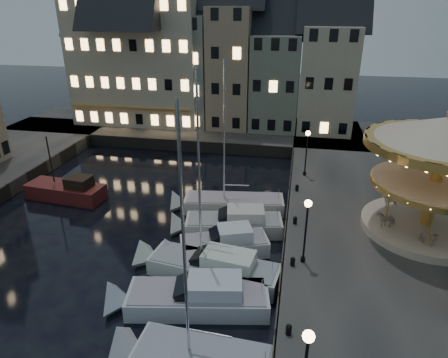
% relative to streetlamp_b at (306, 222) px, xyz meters
% --- Properties ---
extents(ground, '(160.00, 160.00, 0.00)m').
position_rel_streetlamp_b_xyz_m(ground, '(-7.20, -1.00, -4.02)').
color(ground, black).
rests_on(ground, ground).
extents(quay_east, '(16.00, 56.00, 1.30)m').
position_rel_streetlamp_b_xyz_m(quay_east, '(6.80, 5.00, -3.37)').
color(quay_east, '#474442').
rests_on(quay_east, ground).
extents(quay_north, '(44.00, 12.00, 1.30)m').
position_rel_streetlamp_b_xyz_m(quay_north, '(-15.20, 27.00, -3.37)').
color(quay_north, '#474442').
rests_on(quay_north, ground).
extents(quaywall_e, '(0.15, 44.00, 1.30)m').
position_rel_streetlamp_b_xyz_m(quaywall_e, '(-1.20, 5.00, -3.37)').
color(quaywall_e, '#47423A').
rests_on(quaywall_e, ground).
extents(quaywall_n, '(48.00, 0.15, 1.30)m').
position_rel_streetlamp_b_xyz_m(quaywall_n, '(-13.20, 21.00, -3.37)').
color(quaywall_n, '#47423A').
rests_on(quaywall_n, ground).
extents(streetlamp_b, '(0.44, 0.44, 4.17)m').
position_rel_streetlamp_b_xyz_m(streetlamp_b, '(0.00, 0.00, 0.00)').
color(streetlamp_b, black).
rests_on(streetlamp_b, quay_east).
extents(streetlamp_c, '(0.44, 0.44, 4.17)m').
position_rel_streetlamp_b_xyz_m(streetlamp_c, '(0.00, 13.50, 0.00)').
color(streetlamp_c, black).
rests_on(streetlamp_c, quay_east).
extents(bollard_a, '(0.30, 0.30, 0.57)m').
position_rel_streetlamp_b_xyz_m(bollard_a, '(-0.60, -6.00, -2.41)').
color(bollard_a, black).
rests_on(bollard_a, quay_east).
extents(bollard_b, '(0.30, 0.30, 0.57)m').
position_rel_streetlamp_b_xyz_m(bollard_b, '(-0.60, -0.50, -2.41)').
color(bollard_b, black).
rests_on(bollard_b, quay_east).
extents(bollard_c, '(0.30, 0.30, 0.57)m').
position_rel_streetlamp_b_xyz_m(bollard_c, '(-0.60, 4.50, -2.41)').
color(bollard_c, black).
rests_on(bollard_c, quay_east).
extents(bollard_d, '(0.30, 0.30, 0.57)m').
position_rel_streetlamp_b_xyz_m(bollard_d, '(-0.60, 10.00, -2.41)').
color(bollard_d, black).
rests_on(bollard_d, quay_east).
extents(townhouse_na, '(5.50, 8.00, 12.80)m').
position_rel_streetlamp_b_xyz_m(townhouse_na, '(-26.70, 29.00, 3.76)').
color(townhouse_na, gray).
rests_on(townhouse_na, quay_north).
extents(townhouse_nb, '(6.16, 8.00, 13.80)m').
position_rel_streetlamp_b_xyz_m(townhouse_nb, '(-21.25, 29.00, 4.26)').
color(townhouse_nb, gray).
rests_on(townhouse_nb, quay_north).
extents(townhouse_nc, '(6.82, 8.00, 14.80)m').
position_rel_streetlamp_b_xyz_m(townhouse_nc, '(-15.20, 29.00, 4.76)').
color(townhouse_nc, gray).
rests_on(townhouse_nc, quay_north).
extents(townhouse_nd, '(5.50, 8.00, 15.80)m').
position_rel_streetlamp_b_xyz_m(townhouse_nd, '(-9.45, 29.00, 5.26)').
color(townhouse_nd, '#9D8669').
rests_on(townhouse_nd, quay_north).
extents(townhouse_ne, '(6.16, 8.00, 12.80)m').
position_rel_streetlamp_b_xyz_m(townhouse_ne, '(-4.00, 29.00, 3.76)').
color(townhouse_ne, slate).
rests_on(townhouse_ne, quay_north).
extents(townhouse_nf, '(6.82, 8.00, 13.80)m').
position_rel_streetlamp_b_xyz_m(townhouse_nf, '(2.05, 29.00, 4.26)').
color(townhouse_nf, tan).
rests_on(townhouse_nf, quay_north).
extents(hotel_corner, '(17.60, 9.00, 16.80)m').
position_rel_streetlamp_b_xyz_m(hotel_corner, '(-21.20, 29.00, 5.76)').
color(hotel_corner, '#C1B298').
rests_on(hotel_corner, quay_north).
extents(motorboat_b, '(8.92, 3.99, 2.15)m').
position_rel_streetlamp_b_xyz_m(motorboat_b, '(-6.01, -3.71, -3.37)').
color(motorboat_b, silver).
rests_on(motorboat_b, ground).
extents(motorboat_c, '(9.22, 3.58, 12.19)m').
position_rel_streetlamp_b_xyz_m(motorboat_c, '(-5.74, -0.75, -3.34)').
color(motorboat_c, silver).
rests_on(motorboat_c, ground).
extents(motorboat_d, '(6.91, 4.31, 2.15)m').
position_rel_streetlamp_b_xyz_m(motorboat_d, '(-5.59, 1.71, -3.38)').
color(motorboat_d, silver).
rests_on(motorboat_d, ground).
extents(motorboat_e, '(8.18, 3.60, 2.15)m').
position_rel_streetlamp_b_xyz_m(motorboat_e, '(-5.42, 4.63, -3.37)').
color(motorboat_e, beige).
rests_on(motorboat_e, ground).
extents(motorboat_f, '(9.15, 3.45, 12.10)m').
position_rel_streetlamp_b_xyz_m(motorboat_f, '(-6.17, 8.02, -3.49)').
color(motorboat_f, beige).
rests_on(motorboat_f, ground).
extents(red_fishing_boat, '(6.98, 2.99, 5.74)m').
position_rel_streetlamp_b_xyz_m(red_fishing_boat, '(-20.11, 7.42, -3.33)').
color(red_fishing_boat, maroon).
rests_on(red_fishing_boat, ground).
extents(carousel, '(9.67, 9.67, 8.46)m').
position_rel_streetlamp_b_xyz_m(carousel, '(8.19, 5.29, 2.85)').
color(carousel, beige).
rests_on(carousel, quay_east).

